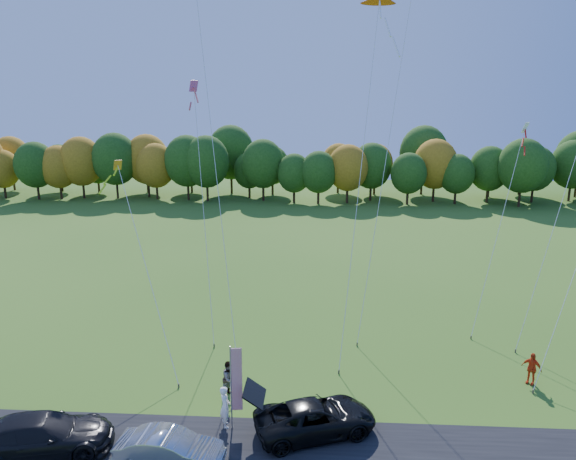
# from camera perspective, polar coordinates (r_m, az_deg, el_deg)

# --- Properties ---
(ground) EXTENTS (160.00, 160.00, 0.00)m
(ground) POSITION_cam_1_polar(r_m,az_deg,el_deg) (25.13, -0.86, -19.01)
(ground) COLOR #346019
(tree_line) EXTENTS (116.00, 12.00, 10.00)m
(tree_line) POSITION_cam_1_polar(r_m,az_deg,el_deg) (77.38, 2.16, 3.24)
(tree_line) COLOR #1E4711
(tree_line) RESTS_ON ground
(black_suv) EXTENTS (5.66, 3.97, 1.43)m
(black_suv) POSITION_cam_1_polar(r_m,az_deg,el_deg) (23.10, 3.06, -20.10)
(black_suv) COLOR black
(black_suv) RESTS_ON ground
(silver_sedan) EXTENTS (4.25, 1.76, 1.37)m
(silver_sedan) POSITION_cam_1_polar(r_m,az_deg,el_deg) (21.89, -13.02, -22.69)
(silver_sedan) COLOR #B5B5BA
(silver_sedan) RESTS_ON ground
(dark_truck_a) EXTENTS (5.89, 3.58, 1.60)m
(dark_truck_a) POSITION_cam_1_polar(r_m,az_deg,el_deg) (24.04, -25.73, -19.84)
(dark_truck_a) COLOR black
(dark_truck_a) RESTS_ON ground
(person_tailgate_a) EXTENTS (0.65, 0.79, 1.87)m
(person_tailgate_a) POSITION_cam_1_polar(r_m,az_deg,el_deg) (23.52, -7.00, -18.89)
(person_tailgate_a) COLOR white
(person_tailgate_a) RESTS_ON ground
(person_tailgate_b) EXTENTS (1.02, 1.07, 1.75)m
(person_tailgate_b) POSITION_cam_1_polar(r_m,az_deg,el_deg) (25.68, -6.53, -16.08)
(person_tailgate_b) COLOR gray
(person_tailgate_b) RESTS_ON ground
(person_east) EXTENTS (1.01, 0.92, 1.65)m
(person_east) POSITION_cam_1_polar(r_m,az_deg,el_deg) (29.15, 25.43, -13.71)
(person_east) COLOR red
(person_east) RESTS_ON ground
(feather_flag) EXTENTS (0.51, 0.14, 3.82)m
(feather_flag) POSITION_cam_1_polar(r_m,az_deg,el_deg) (22.65, -5.88, -16.12)
(feather_flag) COLOR #999999
(feather_flag) RESTS_ON ground
(kite_delta_blue) EXTENTS (5.81, 10.69, 28.47)m
(kite_delta_blue) POSITION_cam_1_polar(r_m,az_deg,el_deg) (29.74, -8.87, 13.77)
(kite_delta_blue) COLOR #4C3F33
(kite_delta_blue) RESTS_ON ground
(kite_parafoil_orange) EXTENTS (7.11, 13.43, 32.11)m
(kite_parafoil_orange) POSITION_cam_1_polar(r_m,az_deg,el_deg) (34.59, 12.35, 17.01)
(kite_parafoil_orange) COLOR #4C3F33
(kite_parafoil_orange) RESTS_ON ground
(kite_delta_red) EXTENTS (3.47, 9.85, 21.10)m
(kite_delta_red) POSITION_cam_1_polar(r_m,az_deg,el_deg) (29.26, 8.17, 7.10)
(kite_delta_red) COLOR #4C3F33
(kite_delta_red) RESTS_ON ground
(kite_parafoil_rainbow) EXTENTS (9.18, 8.27, 21.03)m
(kite_parafoil_rainbow) POSITION_cam_1_polar(r_m,az_deg,el_deg) (34.78, 29.18, 6.49)
(kite_parafoil_rainbow) COLOR #4C3F33
(kite_parafoil_rainbow) RESTS_ON ground
(kite_diamond_yellow) EXTENTS (5.51, 7.39, 10.84)m
(kite_diamond_yellow) POSITION_cam_1_polar(r_m,az_deg,el_deg) (28.77, -15.56, -3.80)
(kite_diamond_yellow) COLOR #4C3F33
(kite_diamond_yellow) RESTS_ON ground
(kite_diamond_white) EXTENTS (4.85, 6.67, 12.95)m
(kite_diamond_white) POSITION_cam_1_polar(r_m,az_deg,el_deg) (34.79, 22.45, 0.33)
(kite_diamond_white) COLOR #4C3F33
(kite_diamond_white) RESTS_ON ground
(kite_diamond_pink) EXTENTS (2.55, 6.23, 15.53)m
(kite_diamond_pink) POSITION_cam_1_polar(r_m,az_deg,el_deg) (31.19, -9.38, 2.26)
(kite_diamond_pink) COLOR #4C3F33
(kite_diamond_pink) RESTS_ON ground
(kite_diamond_blue_low) EXTENTS (4.82, 5.32, 8.47)m
(kite_diamond_blue_low) POSITION_cam_1_polar(r_m,az_deg,el_deg) (29.91, 28.44, -6.77)
(kite_diamond_blue_low) COLOR #4C3F33
(kite_diamond_blue_low) RESTS_ON ground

